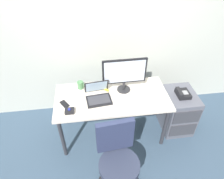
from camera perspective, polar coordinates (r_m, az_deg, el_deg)
name	(u,v)px	position (r m, az deg, el deg)	size (l,w,h in m)	color
ground_plane	(112,132)	(3.16, 0.00, -11.86)	(8.00, 8.00, 0.00)	#364B5E
back_wall	(105,25)	(2.89, -1.95, 17.64)	(6.00, 0.10, 2.80)	#B9BBAD
desk	(112,101)	(2.70, 0.00, -3.29)	(1.48, 0.71, 0.72)	beige
file_cabinet	(177,111)	(3.17, 17.93, -5.74)	(0.42, 0.53, 0.63)	#545660
desk_phone	(183,94)	(2.93, 19.24, -1.09)	(0.17, 0.20, 0.09)	black
office_chair	(118,163)	(2.36, 1.64, -20.01)	(0.52, 0.52, 0.95)	black
monitor_main	(124,73)	(2.59, 3.53, 4.68)	(0.57, 0.18, 0.47)	#262628
keyboard	(146,102)	(2.59, 9.52, -3.35)	(0.42, 0.17, 0.03)	silver
laptop	(98,95)	(2.59, -3.95, -1.59)	(0.34, 0.34, 0.23)	black
trackball_mouse	(70,111)	(2.47, -11.86, -5.88)	(0.11, 0.09, 0.07)	black
coffee_mug	(81,85)	(2.78, -8.82, 1.27)	(0.09, 0.08, 0.10)	#487D4C
paper_notepad	(148,88)	(2.81, 10.07, 0.34)	(0.15, 0.21, 0.01)	white
cell_phone	(64,104)	(2.60, -13.23, -4.00)	(0.07, 0.14, 0.01)	black
banana	(104,88)	(2.75, -2.26, 0.42)	(0.19, 0.04, 0.04)	yellow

